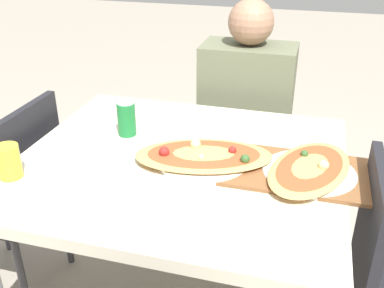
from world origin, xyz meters
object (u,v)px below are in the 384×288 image
Objects in this scene: soda_can at (127,119)px; chair_side_left at (13,191)px; pizza_main at (204,156)px; dining_table at (181,179)px; chair_far_seated at (247,135)px; person_seated at (246,106)px; pizza_second at (310,170)px; drink_glass at (9,162)px.

chair_side_left is at bearing -169.22° from soda_can.
dining_table is at bearing -179.47° from pizza_main.
chair_far_seated is at bearing 82.54° from dining_table.
person_seated is at bearing -51.49° from chair_side_left.
chair_side_left is at bearing 178.64° from pizza_second.
pizza_main is at bearing 24.50° from drink_glass.
chair_side_left reaches higher than pizza_main.
pizza_second is at bearing -10.22° from soda_can.
pizza_main is at bearing -92.46° from chair_side_left.
soda_can is at bearing 152.45° from dining_table.
dining_table is at bearing -92.78° from chair_side_left.
person_seated is at bearing 87.79° from pizza_main.
soda_can is at bearing 58.49° from person_seated.
person_seated reaches higher than chair_side_left.
soda_can is at bearing 58.87° from drink_glass.
chair_far_seated is 0.73× the size of person_seated.
drink_glass is (-0.54, -0.25, 0.03)m from pizza_main.
pizza_second reaches higher than dining_table.
soda_can reaches higher than dining_table.
soda_can is (0.48, 0.09, 0.34)m from chair_side_left.
drink_glass reaches higher than chair_side_left.
chair_far_seated is 0.83m from soda_can.
chair_side_left is 0.59m from soda_can.
drink_glass is at bearing -163.79° from pizza_second.
soda_can is 0.66m from pizza_second.
chair_side_left is 1.07m from person_seated.
person_seated reaches higher than dining_table.
dining_table is 2.15× the size of pizza_main.
chair_far_seated is 0.90m from pizza_second.
person_seated is at bearing 58.64° from drink_glass.
soda_can is (-0.35, -0.68, 0.34)m from chair_far_seated.
soda_can reaches higher than drink_glass.
pizza_main is (0.08, 0.00, 0.10)m from dining_table.
chair_far_seated is 8.14× the size of drink_glass.
dining_table is 0.90× the size of person_seated.
person_seated is 11.08× the size of drink_glass.
soda_can is (-0.32, 0.12, 0.04)m from pizza_main.
dining_table is 0.54m from drink_glass.
dining_table is at bearing -178.89° from pizza_second.
soda_can is (-0.24, 0.13, 0.14)m from dining_table.
drink_glass reaches higher than chair_far_seated.
chair_side_left is (-0.82, -0.77, 0.00)m from chair_far_seated.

